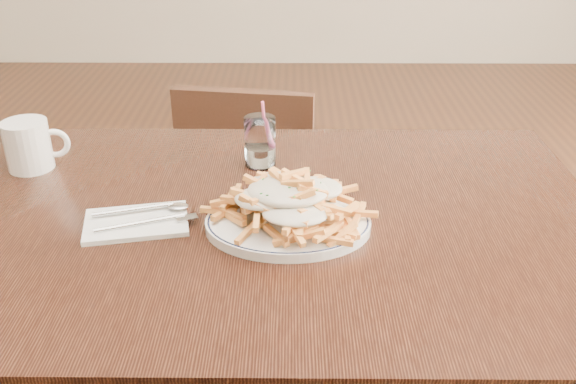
{
  "coord_description": "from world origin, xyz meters",
  "views": [
    {
      "loc": [
        0.04,
        -0.98,
        1.31
      ],
      "look_at": [
        0.04,
        -0.05,
        0.82
      ],
      "focal_mm": 40.0,
      "sensor_mm": 36.0,
      "label": 1
    }
  ],
  "objects_px": {
    "chair_far": "(252,195)",
    "loaded_fries": "(288,198)",
    "table": "(269,252)",
    "water_glass": "(260,145)",
    "coffee_mug": "(29,145)",
    "fries_plate": "(288,223)"
  },
  "relations": [
    {
      "from": "table",
      "to": "loaded_fries",
      "type": "relative_size",
      "value": 4.46
    },
    {
      "from": "fries_plate",
      "to": "loaded_fries",
      "type": "relative_size",
      "value": 1.15
    },
    {
      "from": "loaded_fries",
      "to": "coffee_mug",
      "type": "bearing_deg",
      "value": 155.58
    },
    {
      "from": "fries_plate",
      "to": "loaded_fries",
      "type": "xyz_separation_m",
      "value": [
        0.0,
        -0.0,
        0.05
      ]
    },
    {
      "from": "chair_far",
      "to": "loaded_fries",
      "type": "distance_m",
      "value": 0.79
    },
    {
      "from": "chair_far",
      "to": "loaded_fries",
      "type": "xyz_separation_m",
      "value": [
        0.11,
        -0.69,
        0.36
      ]
    },
    {
      "from": "coffee_mug",
      "to": "water_glass",
      "type": "bearing_deg",
      "value": 2.33
    },
    {
      "from": "loaded_fries",
      "to": "water_glass",
      "type": "bearing_deg",
      "value": 102.94
    },
    {
      "from": "water_glass",
      "to": "coffee_mug",
      "type": "relative_size",
      "value": 1.1
    },
    {
      "from": "loaded_fries",
      "to": "water_glass",
      "type": "relative_size",
      "value": 1.94
    },
    {
      "from": "chair_far",
      "to": "water_glass",
      "type": "distance_m",
      "value": 0.56
    },
    {
      "from": "water_glass",
      "to": "table",
      "type": "bearing_deg",
      "value": -83.66
    },
    {
      "from": "coffee_mug",
      "to": "loaded_fries",
      "type": "bearing_deg",
      "value": -24.42
    },
    {
      "from": "chair_far",
      "to": "loaded_fries",
      "type": "height_order",
      "value": "loaded_fries"
    },
    {
      "from": "loaded_fries",
      "to": "table",
      "type": "bearing_deg",
      "value": 127.25
    },
    {
      "from": "table",
      "to": "chair_far",
      "type": "height_order",
      "value": "chair_far"
    },
    {
      "from": "table",
      "to": "fries_plate",
      "type": "height_order",
      "value": "fries_plate"
    },
    {
      "from": "table",
      "to": "chair_far",
      "type": "bearing_deg",
      "value": 96.39
    },
    {
      "from": "table",
      "to": "water_glass",
      "type": "bearing_deg",
      "value": 96.34
    },
    {
      "from": "water_glass",
      "to": "coffee_mug",
      "type": "xyz_separation_m",
      "value": [
        -0.46,
        -0.02,
        0.01
      ]
    },
    {
      "from": "chair_far",
      "to": "water_glass",
      "type": "bearing_deg",
      "value": -83.58
    },
    {
      "from": "loaded_fries",
      "to": "coffee_mug",
      "type": "height_order",
      "value": "coffee_mug"
    }
  ]
}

